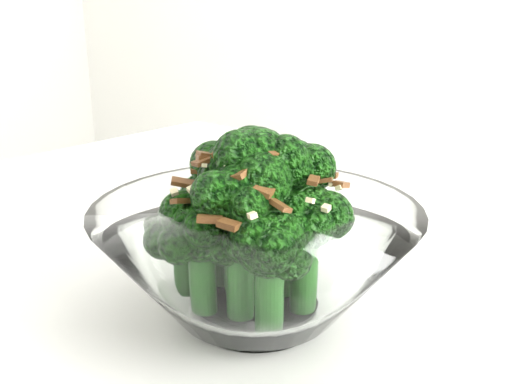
% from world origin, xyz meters
% --- Properties ---
extents(table, '(1.37, 1.09, 0.75)m').
position_xyz_m(table, '(0.06, -0.06, 0.68)').
color(table, white).
rests_on(table, ground).
extents(broccoli_dish, '(0.23, 0.23, 0.14)m').
position_xyz_m(broccoli_dish, '(0.00, -0.14, 0.81)').
color(broccoli_dish, white).
rests_on(broccoli_dish, table).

